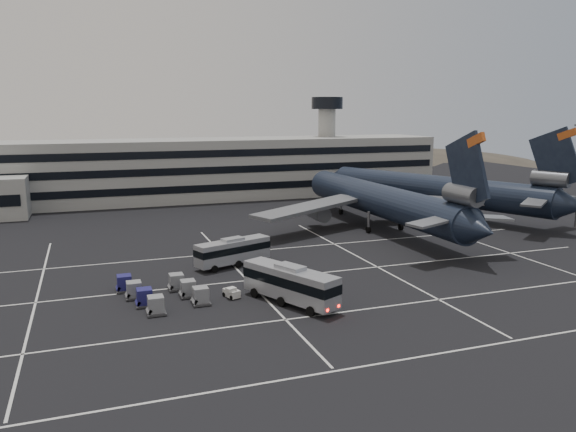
% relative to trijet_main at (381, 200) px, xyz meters
% --- Properties ---
extents(ground, '(260.00, 260.00, 0.00)m').
position_rel_trijet_main_xyz_m(ground, '(-24.03, -24.97, -5.25)').
color(ground, black).
rests_on(ground, ground).
extents(lane_markings, '(90.00, 55.62, 0.01)m').
position_rel_trijet_main_xyz_m(lane_markings, '(-23.08, -24.25, -5.24)').
color(lane_markings, silver).
rests_on(lane_markings, ground).
extents(terminal, '(125.00, 26.00, 24.00)m').
position_rel_trijet_main_xyz_m(terminal, '(-26.98, 46.17, 1.68)').
color(terminal, gray).
rests_on(terminal, ground).
extents(hills, '(352.00, 180.00, 44.00)m').
position_rel_trijet_main_xyz_m(hills, '(-6.04, 145.03, -17.32)').
color(hills, '#38332B').
rests_on(hills, ground).
extents(trijet_main, '(47.46, 57.52, 18.08)m').
position_rel_trijet_main_xyz_m(trijet_main, '(0.00, 0.00, 0.00)').
color(trijet_main, black).
rests_on(trijet_main, ground).
extents(trijet_far, '(30.28, 54.91, 18.08)m').
position_rel_trijet_main_xyz_m(trijet_far, '(17.28, 8.20, 0.18)').
color(trijet_far, black).
rests_on(trijet_far, ground).
extents(bus_near, '(7.83, 12.16, 4.29)m').
position_rel_trijet_main_xyz_m(bus_near, '(-27.93, -30.55, -2.90)').
color(bus_near, '#A1A3A9').
rests_on(bus_near, ground).
extents(bus_far, '(11.03, 6.07, 3.82)m').
position_rel_trijet_main_xyz_m(bus_far, '(-30.02, -13.71, -3.16)').
color(bus_far, '#A1A3A9').
rests_on(bus_far, ground).
extents(tug_b, '(1.82, 2.27, 1.28)m').
position_rel_trijet_main_xyz_m(tug_b, '(-33.42, -26.55, -4.68)').
color(tug_b, silver).
rests_on(tug_b, ground).
extents(uld_cluster, '(9.95, 11.54, 1.89)m').
position_rel_trijet_main_xyz_m(uld_cluster, '(-41.03, -24.53, -4.33)').
color(uld_cluster, '#2D2D30').
rests_on(uld_cluster, ground).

